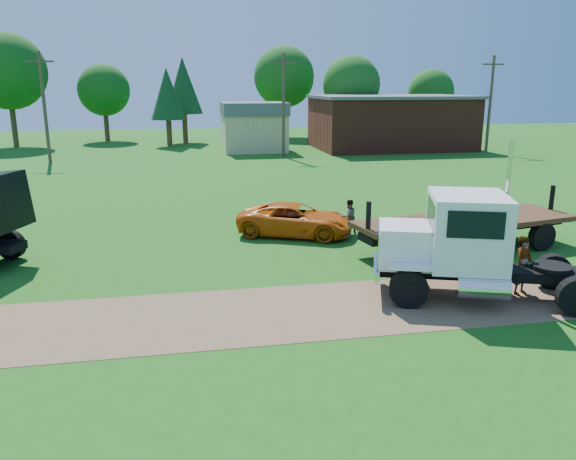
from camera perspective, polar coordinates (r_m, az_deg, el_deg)
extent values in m
plane|color=#1D5B13|center=(16.73, 0.71, -8.24)|extent=(140.00, 140.00, 0.00)
cube|color=brown|center=(16.73, 0.71, -8.22)|extent=(120.00, 4.20, 0.01)
cube|color=black|center=(18.65, 21.41, -4.07)|extent=(7.83, 3.47, 0.32)
cylinder|color=black|center=(17.18, 12.16, -5.87)|extent=(1.22, 0.72, 1.16)
cylinder|color=black|center=(17.18, 12.16, -5.87)|extent=(0.51, 0.50, 0.41)
cylinder|color=black|center=(19.31, 11.70, -3.52)|extent=(1.22, 0.72, 1.16)
cylinder|color=black|center=(19.31, 11.70, -3.52)|extent=(0.51, 0.50, 0.41)
cylinder|color=black|center=(20.22, 25.29, -3.83)|extent=(1.22, 0.72, 1.16)
cylinder|color=black|center=(20.22, 25.29, -3.83)|extent=(0.51, 0.50, 0.41)
cube|color=white|center=(17.92, 12.26, -1.44)|extent=(2.37, 2.31, 1.27)
cube|color=silver|center=(17.89, 9.22, -1.50)|extent=(0.58, 1.53, 1.06)
cube|color=silver|center=(18.10, 8.96, -3.75)|extent=(0.92, 2.35, 0.32)
cube|color=white|center=(18.01, 17.72, 0.00)|extent=(2.91, 3.11, 2.22)
cube|color=black|center=(17.74, 14.38, 1.61)|extent=(0.72, 2.02, 0.90)
cube|color=black|center=(16.67, 18.56, 0.48)|extent=(1.52, 0.54, 0.79)
cube|color=black|center=(19.13, 17.21, 2.35)|extent=(1.52, 0.54, 0.79)
cube|color=white|center=(16.95, 12.29, -3.69)|extent=(1.35, 0.85, 0.11)
cube|color=white|center=(19.10, 11.81, -1.57)|extent=(1.35, 0.85, 0.11)
cylinder|color=silver|center=(17.35, 19.22, -5.62)|extent=(1.60, 1.07, 0.63)
cylinder|color=silver|center=(18.75, 21.15, 1.10)|extent=(0.19, 0.19, 4.86)
cylinder|color=black|center=(18.92, 25.22, -3.43)|extent=(1.47, 1.47, 0.13)
cylinder|color=black|center=(23.84, -26.33, -1.36)|extent=(1.15, 0.70, 1.09)
cylinder|color=black|center=(23.84, -26.33, -1.36)|extent=(0.49, 0.48, 0.38)
imported|color=#CE5509|center=(24.63, 0.80, 1.05)|extent=(5.58, 4.16, 1.41)
cube|color=#331810|center=(23.42, 17.59, 0.87)|extent=(9.47, 4.44, 0.21)
cube|color=black|center=(23.49, 17.54, 0.20)|extent=(9.16, 2.87, 0.28)
cylinder|color=black|center=(20.98, 13.46, -2.19)|extent=(1.18, 0.55, 1.14)
cylinder|color=black|center=(22.88, 10.04, -0.59)|extent=(1.18, 0.55, 1.14)
cylinder|color=black|center=(24.63, 24.38, -0.61)|extent=(1.18, 0.55, 1.14)
cylinder|color=black|center=(26.27, 20.68, 0.66)|extent=(1.18, 0.55, 1.14)
cube|color=black|center=(20.80, 8.17, 1.35)|extent=(0.16, 0.16, 1.14)
cube|color=black|center=(26.32, 25.23, 2.89)|extent=(0.16, 0.16, 1.14)
imported|color=#999999|center=(19.20, 22.76, -3.35)|extent=(0.82, 0.72, 1.89)
imported|color=#999999|center=(25.08, 6.19, 1.36)|extent=(0.84, 0.71, 1.53)
cube|color=maroon|center=(59.12, 10.36, 10.59)|extent=(15.00, 10.00, 5.00)
cube|color=#55555A|center=(59.00, 10.48, 13.16)|extent=(15.40, 10.40, 0.30)
cube|color=tan|center=(55.75, -3.45, 9.84)|extent=(6.00, 5.00, 3.60)
cube|color=#55555A|center=(55.60, -3.49, 12.21)|extent=(6.20, 5.40, 1.20)
cylinder|color=#473628|center=(51.31, -23.49, 11.28)|extent=(0.28, 0.28, 9.00)
cube|color=#473628|center=(51.30, -23.93, 15.40)|extent=(2.20, 0.14, 0.14)
cylinder|color=#473628|center=(50.95, -0.47, 12.45)|extent=(0.28, 0.28, 9.00)
cube|color=#473628|center=(50.93, -0.48, 16.62)|extent=(2.20, 0.14, 0.14)
cylinder|color=#473628|center=(57.95, 19.83, 11.88)|extent=(0.28, 0.28, 9.00)
cube|color=#473628|center=(57.94, 20.16, 15.53)|extent=(2.20, 0.14, 0.14)
cylinder|color=#3D2C19|center=(66.40, -26.05, 9.42)|extent=(0.56, 0.56, 4.14)
sphere|color=#144912|center=(66.26, -26.61, 14.24)|extent=(7.80, 7.80, 7.80)
cylinder|color=#3D2C19|center=(69.10, -17.93, 9.90)|extent=(0.56, 0.56, 3.08)
sphere|color=#144912|center=(68.93, -18.21, 13.36)|extent=(5.81, 5.81, 5.81)
cylinder|color=#3D2C19|center=(64.77, -10.41, 10.16)|extent=(0.56, 0.56, 3.25)
cone|color=#0F3318|center=(64.58, -10.61, 14.23)|extent=(4.09, 4.09, 6.04)
cylinder|color=#3D2C19|center=(70.58, -0.40, 11.01)|extent=(0.56, 0.56, 3.89)
sphere|color=#144912|center=(70.44, -0.41, 15.29)|extent=(7.33, 7.33, 7.33)
cylinder|color=#3D2C19|center=(65.78, 6.34, 10.44)|extent=(0.56, 0.56, 3.41)
sphere|color=#144912|center=(65.61, 6.46, 14.47)|extent=(6.43, 6.43, 6.43)
cylinder|color=#3D2C19|center=(72.34, 14.13, 10.28)|extent=(0.56, 0.56, 2.92)
sphere|color=#144912|center=(72.18, 14.33, 13.42)|extent=(5.51, 5.51, 5.51)
cylinder|color=#3D2C19|center=(61.45, -11.97, 9.65)|extent=(0.56, 0.56, 2.84)
cone|color=#0F3318|center=(61.25, -12.18, 13.39)|extent=(3.57, 3.57, 5.27)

